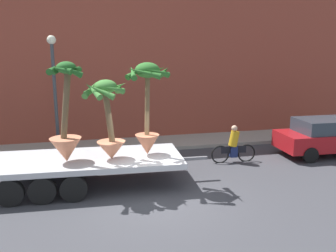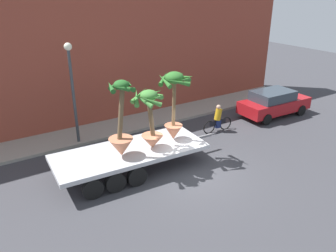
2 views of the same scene
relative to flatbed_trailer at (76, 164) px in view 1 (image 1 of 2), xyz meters
The scene contains 10 objects.
ground_plane 2.99m from the flatbed_trailer, 33.67° to the right, with size 60.00×60.00×0.00m, color #38383D.
sidewalk 5.15m from the flatbed_trailer, 61.91° to the left, with size 24.00×2.20×0.15m, color gray.
building_facade 7.42m from the flatbed_trailer, 68.83° to the left, with size 24.00×1.20×8.15m, color brown.
flatbed_trailer is the anchor object (origin of this frame).
potted_palm_rear 1.39m from the flatbed_trailer, 128.07° to the right, with size 1.17×1.08×3.11m.
potted_palm_middle 1.86m from the flatbed_trailer, 17.11° to the right, with size 1.48×1.45×2.55m.
potted_palm_front 3.04m from the flatbed_trailer, ahead, with size 1.45×1.52×3.06m.
cyclist 6.18m from the flatbed_trailer, 11.28° to the left, with size 1.84×0.37×1.54m.
parked_car 10.49m from the flatbed_trailer, ahead, with size 4.50×1.98×1.58m.
street_lamp 4.51m from the flatbed_trailer, 102.05° to the left, with size 0.36×0.36×4.83m.
Camera 1 is at (-2.02, -9.77, 4.45)m, focal length 37.76 mm.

